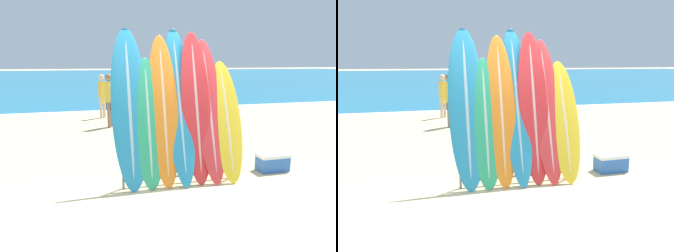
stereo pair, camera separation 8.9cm
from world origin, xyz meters
TOP-DOWN VIEW (x-y plane):
  - ground_plane at (0.00, 0.00)m, footprint 160.00×160.00m
  - ocean_water at (0.00, 37.95)m, footprint 120.00×60.00m
  - surfboard_rack at (0.12, 0.33)m, footprint 1.97×0.04m
  - surfboard_slot_0 at (-0.71, 0.43)m, footprint 0.58×0.70m
  - surfboard_slot_1 at (-0.42, 0.37)m, footprint 0.51×0.59m
  - surfboard_slot_2 at (-0.15, 0.41)m, footprint 0.49×0.71m
  - surfboard_slot_3 at (0.13, 0.47)m, footprint 0.49×0.94m
  - surfboard_slot_4 at (0.41, 0.42)m, footprint 0.52×0.72m
  - surfboard_slot_5 at (0.66, 0.44)m, footprint 0.49×0.91m
  - surfboard_slot_6 at (0.95, 0.38)m, footprint 0.54×0.81m
  - person_near_water at (-0.56, 5.39)m, footprint 0.23×0.28m
  - person_mid_beach at (-0.64, 7.17)m, footprint 0.26×0.25m
  - person_far_left at (0.51, 5.87)m, footprint 0.28×0.26m
  - cooler_box at (1.96, 0.46)m, footprint 0.58×0.32m

SIDE VIEW (x-z plane):
  - ground_plane at x=0.00m, z-range 0.00..0.00m
  - ocean_water at x=0.00m, z-range 0.00..0.01m
  - cooler_box at x=1.96m, z-range 0.00..0.33m
  - surfboard_rack at x=0.12m, z-range 0.04..0.84m
  - person_mid_beach at x=-0.64m, z-range 0.07..1.62m
  - person_near_water at x=-0.56m, z-range 0.07..1.71m
  - person_far_left at x=0.51m, z-range 0.08..1.73m
  - surfboard_slot_6 at x=0.95m, z-range 0.00..2.03m
  - surfboard_slot_1 at x=-0.42m, z-range 0.00..2.08m
  - surfboard_slot_5 at x=0.66m, z-range 0.00..2.40m
  - surfboard_slot_2 at x=-0.15m, z-range 0.00..2.44m
  - surfboard_slot_4 at x=0.41m, z-range 0.00..2.51m
  - surfboard_slot_0 at x=-0.71m, z-range 0.00..2.54m
  - surfboard_slot_3 at x=0.13m, z-range 0.00..2.57m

